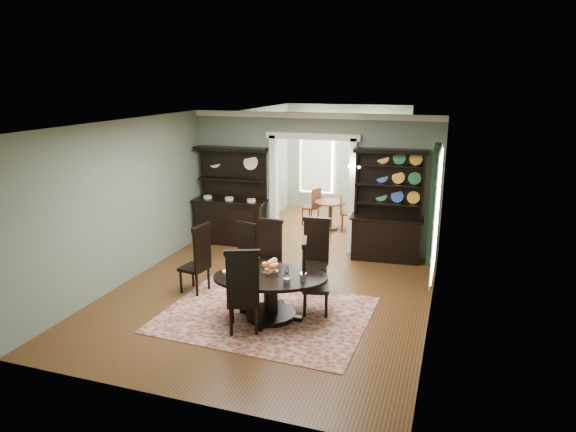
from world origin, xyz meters
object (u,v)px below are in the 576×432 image
sideboard (231,210)px  parlor_table (330,211)px  dining_table (271,289)px  welsh_dresser (387,220)px

sideboard → parlor_table: (1.91, 1.77, -0.30)m
dining_table → sideboard: bearing=106.5°
dining_table → parlor_table: (-0.30, 5.12, -0.03)m
parlor_table → welsh_dresser: bearing=-47.1°
sideboard → parlor_table: sideboard is taller
sideboard → welsh_dresser: 3.55m
sideboard → welsh_dresser: (3.55, 0.01, 0.07)m
parlor_table → sideboard: bearing=-137.1°
dining_table → sideboard: 4.03m
dining_table → sideboard: size_ratio=0.94×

